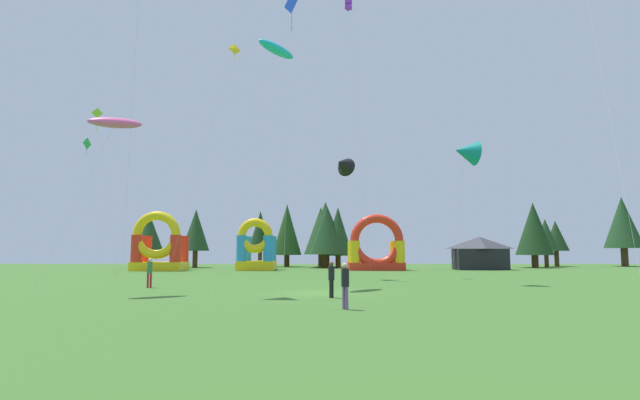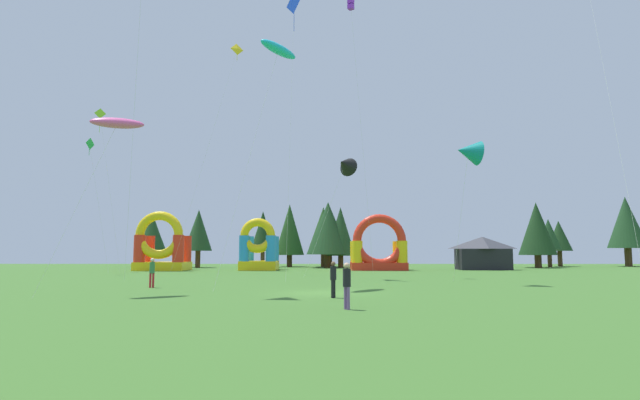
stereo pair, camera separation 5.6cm
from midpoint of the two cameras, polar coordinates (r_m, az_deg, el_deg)
name	(u,v)px [view 1 (the left image)]	position (r m, az deg, el deg)	size (l,w,h in m)	color
ground_plane	(319,293)	(27.37, -0.16, -10.50)	(120.00, 120.00, 0.00)	#3D6B28
kite_green_diamond	(89,146)	(55.98, -24.79, 5.62)	(2.24, 1.57, 13.37)	green
kite_teal_delta	(468,152)	(36.53, 16.43, 5.28)	(1.99, 4.12, 10.07)	#0C7F7A
kite_blue_diamond	(295,6)	(47.77, -2.91, 21.09)	(1.11, 6.43, 24.64)	blue
kite_black_delta	(345,164)	(41.27, 2.79, 4.05)	(4.53, 3.10, 10.20)	black
kite_yellow_diamond	(236,52)	(54.97, -9.50, 16.27)	(7.41, 2.45, 23.59)	yellow
kite_lime_diamond	(100,116)	(64.03, -23.73, 8.69)	(4.14, 1.91, 18.41)	#8CD826
kite_pink_parafoil	(118,123)	(29.69, -22.02, 8.10)	(4.30, 3.59, 9.66)	#EA599E
kite_purple_box	(351,7)	(51.92, 3.49, 21.07)	(2.62, 3.92, 26.40)	purple
kite_cyan_parafoil	(279,50)	(34.85, -4.76, 16.65)	(4.63, 5.68, 16.12)	#19B7CC
person_left_edge	(152,270)	(32.76, -18.56, -7.55)	(0.42, 0.42, 1.80)	#B21E26
person_far_side	(334,276)	(24.44, 1.50, -8.64)	(0.41, 0.41, 1.74)	black
person_near_camera	(348,282)	(19.66, 3.06, -9.23)	(0.43, 0.43, 1.79)	#724C8C
inflatable_blue_arch	(378,251)	(59.27, 6.63, -5.80)	(6.42, 4.48, 6.48)	red
inflatable_yellow_castle	(161,249)	(60.60, -17.60, -5.34)	(5.65, 4.50, 6.72)	yellow
inflatable_red_slide	(259,252)	(59.49, -7.00, -5.86)	(4.24, 4.92, 5.99)	yellow
festival_tent	(482,253)	(63.42, 17.93, -5.76)	(5.97, 3.35, 3.93)	black
tree_row_0	(152,233)	(77.25, -18.57, -3.61)	(4.06, 4.06, 7.60)	#4C331E
tree_row_1	(151,232)	(72.75, -18.69, -3.41)	(4.10, 4.10, 7.51)	#4C331E
tree_row_2	(198,230)	(70.01, -13.69, -3.37)	(3.70, 3.70, 7.84)	#4C331E
tree_row_3	(263,230)	(69.42, -6.56, -3.38)	(3.07, 3.07, 7.68)	#4C331E
tree_row_4	(289,230)	(71.73, -3.53, -3.38)	(4.14, 4.14, 8.90)	#4C331E
tree_row_5	(323,228)	(72.23, 0.33, -3.17)	(4.17, 4.17, 8.53)	#4C331E
tree_row_6	(328,228)	(67.53, 0.87, -3.23)	(5.82, 5.82, 8.81)	#4C331E
tree_row_7	(340,231)	(67.55, 2.29, -3.59)	(3.93, 3.93, 8.13)	#4C331E
tree_row_8	(536,229)	(73.27, 23.33, -3.02)	(4.87, 4.87, 8.75)	#4C331E
tree_row_9	(548,234)	(77.11, 24.46, -3.58)	(3.20, 3.20, 6.70)	#4C331E
tree_row_10	(558,236)	(80.92, 25.43, -3.72)	(3.54, 3.54, 6.61)	#4C331E
tree_row_11	(626,223)	(85.57, 31.36, -2.21)	(5.29, 5.29, 10.12)	#4C331E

